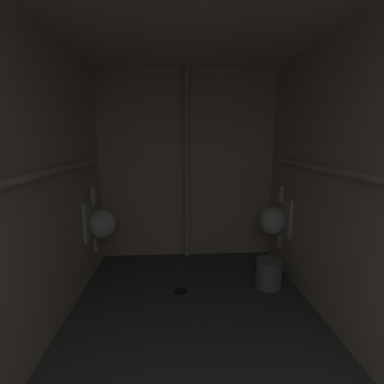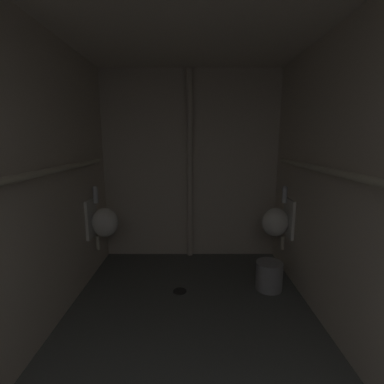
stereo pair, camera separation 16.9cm
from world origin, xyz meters
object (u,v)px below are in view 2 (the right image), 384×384
object	(u,v)px
floor_drain	(181,291)
waste_bin	(270,276)
urinal_left_mid	(104,221)
standpipe_back_wall	(191,167)
urinal_right_mid	(278,221)

from	to	relation	value
floor_drain	waste_bin	world-z (taller)	waste_bin
urinal_left_mid	standpipe_back_wall	bearing A→B (deg)	27.13
urinal_right_mid	waste_bin	world-z (taller)	urinal_right_mid
urinal_left_mid	floor_drain	bearing A→B (deg)	-22.91
urinal_left_mid	urinal_right_mid	world-z (taller)	same
urinal_left_mid	waste_bin	distance (m)	1.94
urinal_right_mid	floor_drain	xyz separation A→B (m)	(-1.11, -0.39, -0.65)
urinal_left_mid	floor_drain	distance (m)	1.17
urinal_right_mid	standpipe_back_wall	size ratio (longest dim) A/B	0.31
urinal_left_mid	waste_bin	size ratio (longest dim) A/B	2.51
urinal_right_mid	floor_drain	bearing A→B (deg)	-160.77
waste_bin	standpipe_back_wall	bearing A→B (deg)	135.61
standpipe_back_wall	urinal_right_mid	bearing A→B (deg)	-26.39
urinal_left_mid	waste_bin	world-z (taller)	urinal_left_mid
waste_bin	urinal_left_mid	bearing A→B (deg)	170.04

